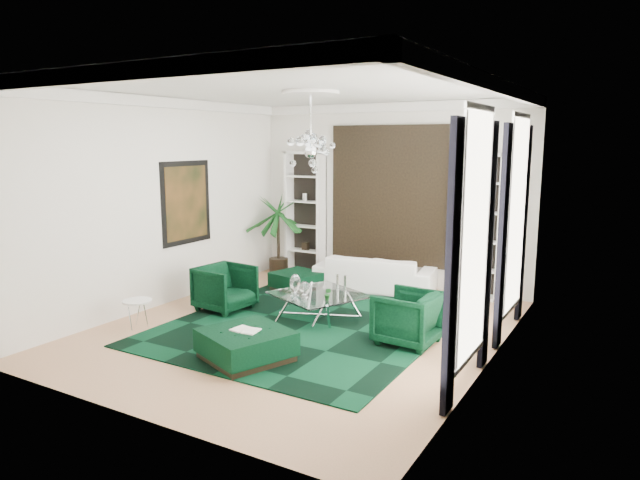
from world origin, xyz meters
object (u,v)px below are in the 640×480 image
Objects in this scene: ottoman_side at (297,281)px; side_table at (138,314)px; armchair_left at (225,288)px; armchair_right at (408,318)px; palm at (278,224)px; coffee_table at (319,307)px; ottoman_front at (246,345)px; sofa at (375,273)px.

side_table is (-1.00, -3.30, 0.04)m from ottoman_side.
armchair_left is 3.50m from armchair_right.
armchair_left reaches higher than armchair_right.
side_table is 4.36m from palm.
side_table is at bearing -66.20° from armchair_right.
coffee_table is at bearing -97.61° from armchair_right.
side_table is at bearing -88.65° from palm.
armchair_left is 0.68× the size of coffee_table.
armchair_right is 1.79m from coffee_table.
ottoman_front is (1.80, -1.75, -0.19)m from armchair_left.
sofa is 2.24× the size of ottoman_front.
ottoman_front is (0.05, -2.10, -0.01)m from coffee_table.
ottoman_front is 5.24m from palm.
ottoman_side is at bearing 111.52° from ottoman_front.
coffee_table is 2.99m from side_table.
ottoman_side is (-3.10, 1.80, -0.22)m from armchair_right.
coffee_table is at bearing -72.94° from armchair_left.
ottoman_front is (0.05, -4.40, -0.14)m from sofa.
coffee_table is 1.98m from ottoman_side.
armchair_left reaches higher than coffee_table.
armchair_right is (3.50, -0.00, -0.00)m from armchair_left.
ottoman_front is at bearing -40.47° from armchair_right.
ottoman_front is 0.46× the size of palm.
coffee_table is 2.82× the size of side_table.
palm is (-2.45, 2.40, 0.95)m from coffee_table.
coffee_table is at bearing 81.31° from sofa.
sofa is at bearing 90.00° from coffee_table.
side_table is (-0.60, -1.50, -0.18)m from armchair_left.
coffee_table is at bearing -47.05° from ottoman_side.
palm is (-2.45, 0.10, 0.82)m from sofa.
sofa is 3.18m from armchair_left.
side_table is at bearing -141.79° from coffee_table.
armchair_left is 0.83× the size of ottoman_front.
armchair_left is 1.01× the size of armchair_right.
armchair_right is 4.37m from side_table.
side_table is at bearing 174.05° from ottoman_front.
ottoman_side is (0.40, 1.80, -0.22)m from armchair_left.
coffee_table is 0.56× the size of palm.
ottoman_front is at bearing -5.95° from side_table.
ottoman_side is 1.76m from palm.
side_table is (-2.35, -4.15, -0.13)m from sofa.
side_table is (-2.35, -1.85, -0.00)m from coffee_table.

